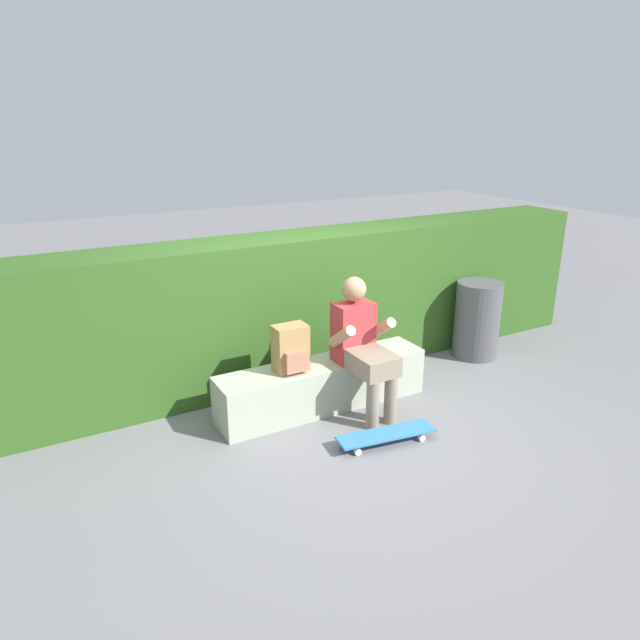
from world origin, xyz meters
TOP-DOWN VIEW (x-y plane):
  - ground_plane at (0.00, 0.00)m, footprint 24.00×24.00m
  - bench_main at (0.00, 0.28)m, footprint 1.92×0.40m
  - person_skater at (0.27, 0.07)m, footprint 0.49×0.62m
  - skateboard_near_person at (0.14, -0.50)m, footprint 0.82×0.31m
  - backpack_on_bench at (-0.31, 0.27)m, footprint 0.28×0.23m
  - hedge_row at (0.44, 1.06)m, footprint 6.21×0.61m
  - trash_bin at (2.01, 0.50)m, footprint 0.48×0.48m

SIDE VIEW (x-z plane):
  - ground_plane at x=0.00m, z-range 0.00..0.00m
  - skateboard_near_person at x=0.14m, z-range 0.03..0.12m
  - bench_main at x=0.00m, z-range 0.00..0.42m
  - trash_bin at x=2.01m, z-range 0.00..0.82m
  - backpack_on_bench at x=-0.31m, z-range 0.42..0.82m
  - person_skater at x=0.27m, z-range 0.04..1.21m
  - hedge_row at x=0.44m, z-range 0.00..1.40m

